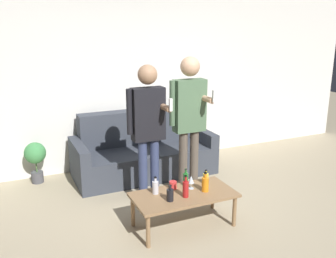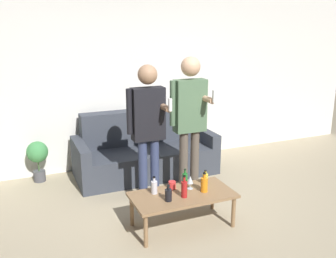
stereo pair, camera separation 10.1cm
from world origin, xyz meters
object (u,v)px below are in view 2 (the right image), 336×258
bottle_orange (204,184)px  person_standing_right (190,115)px  coffee_table (183,197)px  couch (144,152)px  person_standing_left (148,123)px

bottle_orange → person_standing_right: bearing=77.1°
coffee_table → bottle_orange: 0.27m
coffee_table → couch: bearing=85.3°
couch → person_standing_left: (-0.28, -0.97, 0.71)m
coffee_table → bottle_orange: (0.24, -0.04, 0.13)m
couch → person_standing_left: person_standing_left is taller
couch → person_standing_right: person_standing_right is taller
coffee_table → person_standing_right: (0.40, 0.68, 0.72)m
couch → person_standing_left: 1.23m
couch → person_standing_right: (0.27, -0.94, 0.75)m
coffee_table → bottle_orange: bottle_orange is taller
bottle_orange → coffee_table: bearing=171.0°
person_standing_left → person_standing_right: person_standing_right is taller
coffee_table → person_standing_left: 0.96m
couch → person_standing_left: bearing=-106.2°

